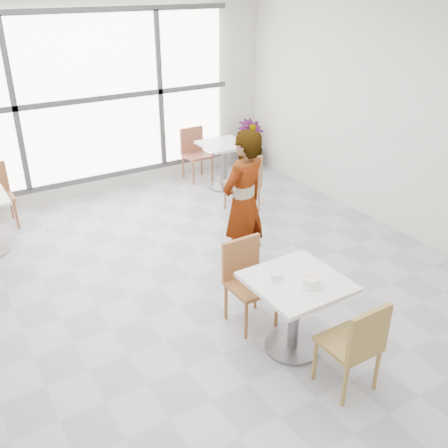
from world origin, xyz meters
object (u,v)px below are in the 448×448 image
person (243,204)px  bg_chair_right_far (195,150)px  bg_chair_right_near (245,180)px  bg_table_right (224,159)px  plant_right (249,144)px  main_table (295,302)px  chair_far (247,276)px  chair_near (357,342)px  coffee_cup (275,277)px  oatmeal_bowl (311,281)px

person → bg_chair_right_far: 3.12m
bg_chair_right_near → bg_chair_right_far: 1.61m
bg_table_right → plant_right: plant_right is taller
bg_chair_right_near → plant_right: bearing=-126.1°
bg_chair_right_far → plant_right: bearing=-0.8°
main_table → plant_right: (2.47, 4.35, -0.09)m
chair_far → bg_chair_right_far: size_ratio=1.00×
chair_near → main_table: bearing=-83.0°
coffee_cup → person: 1.43m
oatmeal_bowl → bg_chair_right_far: 4.68m
person → bg_table_right: size_ratio=2.27×
main_table → coffee_cup: 0.32m
oatmeal_bowl → bg_chair_right_near: 3.15m
plant_right → oatmeal_bowl: bearing=-118.5°
bg_chair_right_near → oatmeal_bowl: bearing=66.3°
oatmeal_bowl → plant_right: (2.42, 4.47, -0.36)m
main_table → chair_near: bearing=-83.0°
coffee_cup → plant_right: plant_right is taller
chair_near → chair_far: 1.30m
main_table → oatmeal_bowl: size_ratio=3.81×
chair_far → plant_right: bearing=55.3°
main_table → bg_table_right: bearing=67.3°
chair_far → person: bearing=58.7°
main_table → plant_right: bearing=60.4°
chair_near → plant_right: chair_near is taller
oatmeal_bowl → bg_chair_right_far: size_ratio=0.24×
chair_far → bg_chair_right_far: (1.48, 3.76, 0.00)m
bg_chair_right_near → bg_chair_right_far: (0.06, 1.61, 0.00)m
chair_far → main_table: bearing=-79.5°
coffee_cup → bg_table_right: size_ratio=0.21×
chair_near → bg_chair_right_near: same height
main_table → bg_chair_right_far: bearing=72.6°
coffee_cup → bg_chair_right_far: (1.53, 4.26, -0.28)m
plant_right → bg_chair_right_far: bearing=179.2°
bg_chair_right_near → plant_right: 1.98m
main_table → bg_table_right: 4.08m
chair_far → bg_chair_right_near: same height
main_table → coffee_cup: size_ratio=5.03×
coffee_cup → person: person is taller
bg_table_right → plant_right: (0.90, 0.58, -0.06)m
main_table → chair_far: bearing=100.5°
oatmeal_bowl → bg_table_right: 4.19m
chair_near → bg_table_right: 4.68m
coffee_cup → chair_far: bearing=84.6°
oatmeal_bowl → person: 1.58m
oatmeal_bowl → plant_right: bearing=61.5°
coffee_cup → person: bearing=67.6°
chair_far → coffee_cup: chair_far is taller
coffee_cup → bg_chair_right_near: bg_chair_right_near is taller
oatmeal_bowl → coffee_cup: oatmeal_bowl is taller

